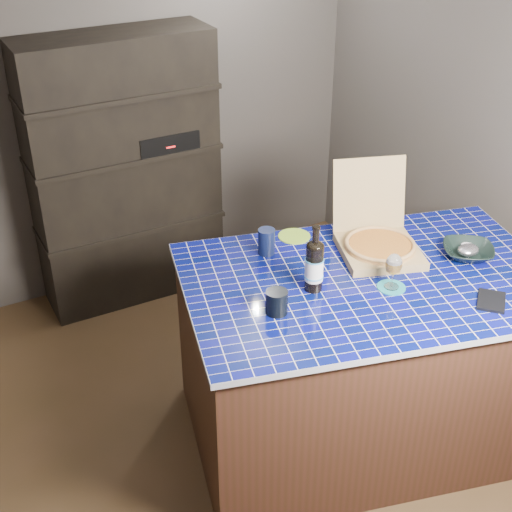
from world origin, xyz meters
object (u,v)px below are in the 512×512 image
mead_bottle (314,265)px  dvd_case (491,301)px  bowl (468,252)px  kitchen_island (362,358)px  wine_glass (394,265)px  pizza_box (378,242)px

mead_bottle → dvd_case: size_ratio=1.97×
dvd_case → bowl: size_ratio=0.68×
mead_bottle → bowl: mead_bottle is taller
mead_bottle → bowl: size_ratio=1.33×
bowl → dvd_case: bearing=-117.2°
mead_bottle → kitchen_island: bearing=-9.8°
wine_glass → dvd_case: size_ratio=1.04×
kitchen_island → bowl: 0.76m
kitchen_island → dvd_case: bearing=-35.2°
mead_bottle → bowl: bearing=-8.1°
kitchen_island → mead_bottle: size_ratio=5.98×
pizza_box → dvd_case: 0.64m
kitchen_island → wine_glass: wine_glass is taller
pizza_box → wine_glass: pizza_box is taller
wine_glass → bowl: 0.52m
bowl → wine_glass: bearing=-174.8°
wine_glass → dvd_case: (0.33, -0.31, -0.12)m
mead_bottle → wine_glass: bearing=-26.8°
pizza_box → wine_glass: (-0.14, -0.30, 0.07)m
pizza_box → bowl: size_ratio=2.26×
mead_bottle → dvd_case: (0.66, -0.48, -0.12)m
wine_glass → kitchen_island: bearing=108.1°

